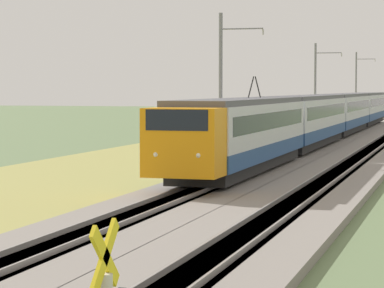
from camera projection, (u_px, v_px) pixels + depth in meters
The scene contains 9 objects.
ballast_main at pixel (291, 156), 55.97m from camera, with size 240.00×4.40×0.30m.
ballast_adjacent at pixel (362, 157), 54.74m from camera, with size 240.00×4.40×0.30m.
track_main at pixel (291, 156), 55.97m from camera, with size 240.00×1.57×0.45m.
track_adjacent at pixel (362, 157), 54.74m from camera, with size 240.00×1.57×0.45m.
grass_verge at pixel (187, 155), 57.85m from camera, with size 240.00×13.68×0.12m.
passenger_train at pixel (327, 114), 71.22m from camera, with size 78.96×3.01×4.92m.
catenary_mast_mid at pixel (222, 87), 50.55m from camera, with size 0.22×2.56×8.50m.
catenary_mast_far at pixel (316, 88), 83.94m from camera, with size 0.22×2.56×8.47m.
catenary_mast_distant at pixel (356, 86), 117.31m from camera, with size 0.22×2.56×8.98m.
Camera 1 is at (-5.27, -9.87, 4.32)m, focal length 85.00 mm.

